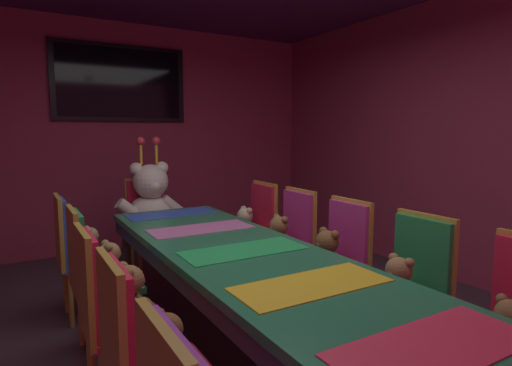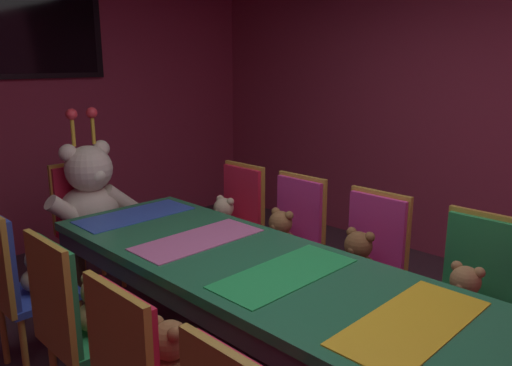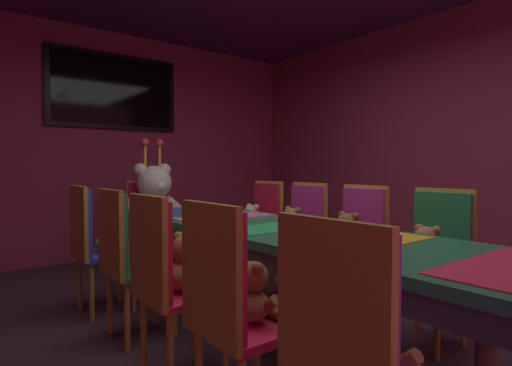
{
  "view_description": "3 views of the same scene",
  "coord_description": "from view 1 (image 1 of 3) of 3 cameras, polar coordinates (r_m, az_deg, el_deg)",
  "views": [
    {
      "loc": [
        -1.19,
        -2.19,
        1.46
      ],
      "look_at": [
        0.2,
        0.2,
        1.12
      ],
      "focal_mm": 29.46,
      "sensor_mm": 36.0,
      "label": 1
    },
    {
      "loc": [
        -1.7,
        -1.49,
        1.74
      ],
      "look_at": [
        0.05,
        0.25,
        1.14
      ],
      "focal_mm": 35.09,
      "sensor_mm": 36.0,
      "label": 2
    },
    {
      "loc": [
        -1.75,
        -1.99,
        1.13
      ],
      "look_at": [
        0.23,
        0.56,
        1.0
      ],
      "focal_mm": 29.02,
      "sensor_mm": 36.0,
      "label": 3
    }
  ],
  "objects": [
    {
      "name": "ground_plane",
      "position": [
        2.89,
        -1.59,
        -23.42
      ],
      "size": [
        7.9,
        7.9,
        0.0
      ],
      "primitive_type": "plane",
      "color": "#3F2D38"
    },
    {
      "name": "wall_back",
      "position": [
        5.52,
        -17.84,
        5.95
      ],
      "size": [
        5.2,
        0.12,
        2.8
      ],
      "primitive_type": "cube",
      "color": "#99334C",
      "rests_on": "ground_plane"
    },
    {
      "name": "wall_right",
      "position": [
        4.38,
        29.88,
        5.21
      ],
      "size": [
        0.12,
        6.4,
        2.8
      ],
      "primitive_type": "cube",
      "color": "#99334C",
      "rests_on": "ground_plane"
    },
    {
      "name": "banquet_table",
      "position": [
        2.62,
        -1.64,
        -10.92
      ],
      "size": [
        0.9,
        3.16,
        0.75
      ],
      "color": "#26724C",
      "rests_on": "ground_plane"
    },
    {
      "name": "chair_left_1",
      "position": [
        1.85,
        -16.33,
        -21.12
      ],
      "size": [
        0.42,
        0.41,
        0.98
      ],
      "color": "red",
      "rests_on": "ground_plane"
    },
    {
      "name": "teddy_left_1",
      "position": [
        1.9,
        -11.82,
        -21.04
      ],
      "size": [
        0.22,
        0.29,
        0.27
      ],
      "color": "brown",
      "rests_on": "chair_left_1"
    },
    {
      "name": "chair_left_2",
      "position": [
        2.36,
        -20.21,
        -14.97
      ],
      "size": [
        0.42,
        0.41,
        0.98
      ],
      "color": "red",
      "rests_on": "ground_plane"
    },
    {
      "name": "teddy_left_2",
      "position": [
        2.39,
        -16.64,
        -14.65
      ],
      "size": [
        0.26,
        0.34,
        0.32
      ],
      "color": "olive",
      "rests_on": "chair_left_2"
    },
    {
      "name": "chair_left_3",
      "position": [
        2.97,
        -21.89,
        -10.51
      ],
      "size": [
        0.42,
        0.41,
        0.98
      ],
      "color": "#268C4C",
      "rests_on": "ground_plane"
    },
    {
      "name": "teddy_left_3",
      "position": [
        3.0,
        -19.11,
        -10.54
      ],
      "size": [
        0.24,
        0.3,
        0.29
      ],
      "color": "#9E7247",
      "rests_on": "chair_left_3"
    },
    {
      "name": "chair_left_4",
      "position": [
        3.58,
        -23.82,
        -7.67
      ],
      "size": [
        0.42,
        0.41,
        0.98
      ],
      "color": "#2D47B2",
      "rests_on": "ground_plane"
    },
    {
      "name": "teddy_left_4",
      "position": [
        3.6,
        -21.53,
        -7.86
      ],
      "size": [
        0.22,
        0.28,
        0.27
      ],
      "color": "tan",
      "rests_on": "chair_left_4"
    },
    {
      "name": "teddy_right_0",
      "position": [
        2.27,
        31.14,
        -17.03
      ],
      "size": [
        0.23,
        0.29,
        0.28
      ],
      "rotation": [
        0.0,
        0.0,
        3.14
      ],
      "color": "olive",
      "rests_on": "chair_right_0"
    },
    {
      "name": "chair_right_1",
      "position": [
        2.7,
        20.75,
        -12.19
      ],
      "size": [
        0.42,
        0.41,
        0.98
      ],
      "rotation": [
        0.0,
        0.0,
        3.14
      ],
      "color": "#268C4C",
      "rests_on": "ground_plane"
    },
    {
      "name": "teddy_right_1",
      "position": [
        2.6,
        18.67,
        -13.06
      ],
      "size": [
        0.25,
        0.32,
        0.3
      ],
      "rotation": [
        0.0,
        0.0,
        3.14
      ],
      "color": "#9E7247",
      "rests_on": "chair_right_1"
    },
    {
      "name": "chair_right_2",
      "position": [
        3.11,
        11.6,
        -9.34
      ],
      "size": [
        0.42,
        0.41,
        0.98
      ],
      "rotation": [
        0.0,
        0.0,
        3.14
      ],
      "color": "#CC338C",
      "rests_on": "ground_plane"
    },
    {
      "name": "teddy_right_2",
      "position": [
        3.02,
        9.48,
        -9.73
      ],
      "size": [
        0.27,
        0.35,
        0.33
      ],
      "rotation": [
        0.0,
        0.0,
        3.14
      ],
      "color": "brown",
      "rests_on": "chair_right_2"
    },
    {
      "name": "chair_right_3",
      "position": [
        3.58,
        5.0,
        -7.08
      ],
      "size": [
        0.42,
        0.41,
        0.98
      ],
      "rotation": [
        0.0,
        0.0,
        3.14
      ],
      "color": "#CC338C",
      "rests_on": "ground_plane"
    },
    {
      "name": "teddy_right_3",
      "position": [
        3.5,
        3.03,
        -7.38
      ],
      "size": [
        0.27,
        0.34,
        0.32
      ],
      "rotation": [
        0.0,
        0.0,
        3.14
      ],
      "color": "olive",
      "rests_on": "chair_right_3"
    },
    {
      "name": "chair_right_4",
      "position": [
        4.03,
        0.24,
        -5.46
      ],
      "size": [
        0.42,
        0.41,
        0.98
      ],
      "rotation": [
        0.0,
        0.0,
        3.14
      ],
      "color": "red",
      "rests_on": "ground_plane"
    },
    {
      "name": "teddy_right_4",
      "position": [
        3.96,
        -1.58,
        -5.78
      ],
      "size": [
        0.25,
        0.32,
        0.31
      ],
      "rotation": [
        0.0,
        0.0,
        3.14
      ],
      "color": "beige",
      "rests_on": "chair_right_4"
    },
    {
      "name": "throne_chair",
      "position": [
        4.56,
        -14.54,
        -4.24
      ],
      "size": [
        0.41,
        0.42,
        0.98
      ],
      "rotation": [
        0.0,
        0.0,
        -1.57
      ],
      "color": "red",
      "rests_on": "ground_plane"
    },
    {
      "name": "king_teddy_bear",
      "position": [
        4.37,
        -13.99,
        -2.47
      ],
      "size": [
        0.74,
        0.58,
        0.96
      ],
      "rotation": [
        0.0,
        0.0,
        -1.57
      ],
      "color": "silver",
      "rests_on": "throne_chair"
    },
    {
      "name": "wall_tv",
      "position": [
        5.46,
        -17.88,
        12.77
      ],
      "size": [
        1.57,
        0.06,
        0.91
      ],
      "color": "black"
    }
  ]
}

